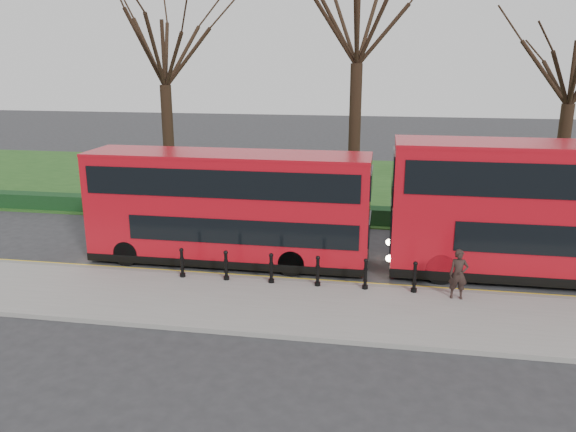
% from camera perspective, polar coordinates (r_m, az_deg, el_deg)
% --- Properties ---
extents(ground, '(120.00, 120.00, 0.00)m').
position_cam_1_polar(ground, '(20.48, -0.79, -5.74)').
color(ground, '#28282B').
rests_on(ground, ground).
extents(pavement, '(60.00, 4.00, 0.15)m').
position_cam_1_polar(pavement, '(17.74, -2.58, -8.99)').
color(pavement, gray).
rests_on(pavement, ground).
extents(kerb, '(60.00, 0.25, 0.16)m').
position_cam_1_polar(kerb, '(19.54, -1.33, -6.59)').
color(kerb, slate).
rests_on(kerb, ground).
extents(grass_verge, '(60.00, 18.00, 0.06)m').
position_cam_1_polar(grass_verge, '(34.73, 3.74, 3.22)').
color(grass_verge, '#1F4717').
rests_on(grass_verge, ground).
extents(hedge, '(60.00, 0.90, 0.80)m').
position_cam_1_polar(hedge, '(26.74, 1.87, 0.29)').
color(hedge, black).
rests_on(hedge, ground).
extents(yellow_line_outer, '(60.00, 0.10, 0.01)m').
position_cam_1_polar(yellow_line_outer, '(19.84, -1.16, -6.45)').
color(yellow_line_outer, yellow).
rests_on(yellow_line_outer, ground).
extents(yellow_line_inner, '(60.00, 0.10, 0.01)m').
position_cam_1_polar(yellow_line_inner, '(20.02, -1.05, -6.24)').
color(yellow_line_inner, yellow).
rests_on(yellow_line_inner, ground).
extents(tree_left, '(7.18, 7.18, 11.23)m').
position_cam_1_polar(tree_left, '(30.98, -12.58, 16.54)').
color(tree_left, black).
rests_on(tree_left, ground).
extents(tree_mid, '(8.48, 8.48, 13.25)m').
position_cam_1_polar(tree_mid, '(28.87, 7.16, 19.83)').
color(tree_mid, black).
rests_on(tree_mid, ground).
extents(tree_right, '(6.34, 6.34, 9.90)m').
position_cam_1_polar(tree_right, '(29.98, 27.01, 13.45)').
color(tree_right, black).
rests_on(tree_right, ground).
extents(bollard_row, '(8.05, 0.15, 1.00)m').
position_cam_1_polar(bollard_row, '(18.89, 0.65, -5.51)').
color(bollard_row, black).
rests_on(bollard_row, pavement).
extents(bus_lead, '(10.50, 2.41, 4.18)m').
position_cam_1_polar(bus_lead, '(21.06, -6.08, 0.80)').
color(bus_lead, '#AD0D18').
rests_on(bus_lead, ground).
extents(bus_rear, '(11.96, 2.74, 4.76)m').
position_cam_1_polar(bus_rear, '(21.45, 26.62, 0.28)').
color(bus_rear, '#AD0D18').
rests_on(bus_rear, ground).
extents(pedestrian, '(0.59, 0.39, 1.61)m').
position_cam_1_polar(pedestrian, '(18.50, 16.93, -5.68)').
color(pedestrian, black).
rests_on(pedestrian, pavement).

